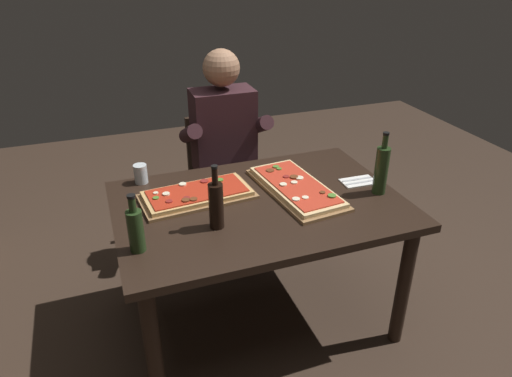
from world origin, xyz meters
TOP-DOWN VIEW (x-y plane):
  - ground_plane at (0.00, 0.00)m, footprint 6.40×6.40m
  - dining_table at (0.00, 0.00)m, footprint 1.40×0.96m
  - pizza_rectangular_front at (-0.28, 0.14)m, footprint 0.58×0.32m
  - pizza_rectangular_left at (0.22, 0.05)m, footprint 0.34×0.64m
  - wine_bottle_dark at (0.60, -0.11)m, footprint 0.07×0.07m
  - oil_bottle_amber at (-0.26, -0.15)m, footprint 0.07×0.07m
  - vinegar_bottle_green at (-0.61, -0.21)m, footprint 0.07×0.07m
  - tumbler_near_camera at (-0.51, 0.41)m, footprint 0.07×0.07m
  - napkin_cutlery_set at (0.57, 0.02)m, footprint 0.18×0.12m
  - diner_chair at (0.05, 0.86)m, footprint 0.44×0.44m
  - seated_diner at (0.05, 0.74)m, footprint 0.53×0.41m

SIDE VIEW (x-z plane):
  - ground_plane at x=0.00m, z-range 0.00..0.00m
  - diner_chair at x=0.05m, z-range 0.05..0.92m
  - dining_table at x=0.00m, z-range 0.27..1.01m
  - seated_diner at x=0.05m, z-range 0.08..1.41m
  - napkin_cutlery_set at x=0.57m, z-range 0.74..0.75m
  - pizza_rectangular_front at x=-0.28m, z-range 0.74..0.78m
  - pizza_rectangular_left at x=0.22m, z-range 0.74..0.78m
  - tumbler_near_camera at x=-0.51m, z-range 0.73..0.84m
  - vinegar_bottle_green at x=-0.61m, z-range 0.71..0.97m
  - oil_bottle_amber at x=-0.26m, z-range 0.71..1.01m
  - wine_bottle_dark at x=0.60m, z-range 0.71..1.03m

